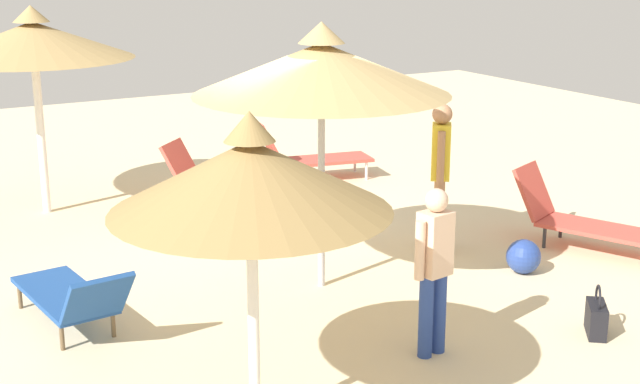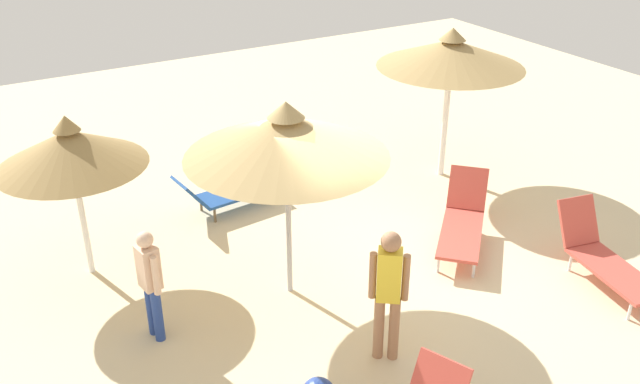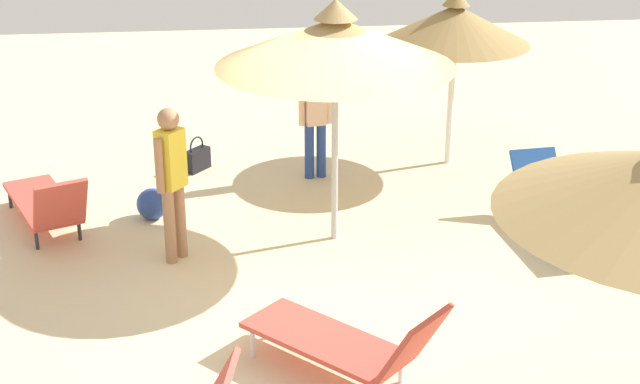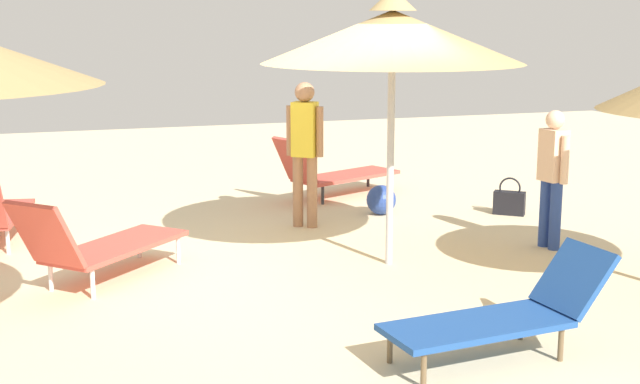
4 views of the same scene
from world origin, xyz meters
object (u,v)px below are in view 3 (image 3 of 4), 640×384
lounge_chair_back (557,206)px  parasol_umbrella_far_left (455,24)px  lounge_chair_near_right (47,203)px  lounge_chair_near_left (350,341)px  person_standing_front (315,116)px  handbag (197,159)px  beach_ball (152,204)px  person_standing_center (172,174)px  parasol_umbrella_edge (335,42)px

lounge_chair_back → parasol_umbrella_far_left: bearing=106.6°
lounge_chair_near_right → lounge_chair_near_left: 4.73m
lounge_chair_near_left → person_standing_front: size_ratio=1.16×
person_standing_front → handbag: (-1.62, 0.43, -0.71)m
person_standing_front → parasol_umbrella_far_left: bearing=10.6°
lounge_chair_near_left → beach_ball: lounge_chair_near_left is taller
lounge_chair_near_right → person_standing_front: (3.36, 1.43, 0.50)m
lounge_chair_near_left → person_standing_center: size_ratio=1.01×
parasol_umbrella_far_left → beach_ball: size_ratio=6.31×
parasol_umbrella_edge → lounge_chair_back: (2.65, -0.15, -2.01)m
parasol_umbrella_edge → lounge_chair_near_left: bearing=-94.2°
parasol_umbrella_edge → handbag: (-1.65, 2.40, -2.20)m
handbag → lounge_chair_near_left: bearing=-75.1°
handbag → parasol_umbrella_far_left: bearing=-1.1°
parasol_umbrella_edge → handbag: size_ratio=5.72×
parasol_umbrella_far_left → person_standing_front: 2.27m
person_standing_front → parasol_umbrella_edge: bearing=-89.2°
person_standing_front → person_standing_center: bearing=-128.0°
lounge_chair_near_right → lounge_chair_near_left: (3.18, -3.50, 0.03)m
person_standing_center → person_standing_front: 2.95m
lounge_chair_near_right → lounge_chair_back: 6.08m
person_standing_front → beach_ball: person_standing_front is taller
parasol_umbrella_edge → lounge_chair_near_left: 3.57m
parasol_umbrella_far_left → parasol_umbrella_edge: bearing=-129.5°
lounge_chair_back → person_standing_front: person_standing_front is taller
person_standing_front → lounge_chair_near_right: bearing=-156.9°
parasol_umbrella_edge → person_standing_front: 2.47m
parasol_umbrella_edge → handbag: 3.64m
lounge_chair_near_right → handbag: bearing=46.9°
lounge_chair_back → parasol_umbrella_edge: bearing=176.7°
lounge_chair_near_left → person_standing_center: person_standing_center is taller
lounge_chair_near_left → handbag: 5.56m
lounge_chair_back → person_standing_front: 3.45m
parasol_umbrella_edge → beach_ball: 3.18m
person_standing_front → lounge_chair_near_left: bearing=-92.2°
handbag → beach_ball: bearing=-108.3°
parasol_umbrella_edge → parasol_umbrella_far_left: 3.04m
parasol_umbrella_far_left → handbag: bearing=178.9°
lounge_chair_near_right → person_standing_front: bearing=23.1°
lounge_chair_back → beach_ball: bearing=168.9°
lounge_chair_near_left → lounge_chair_back: 4.03m
handbag → lounge_chair_near_right: bearing=-133.1°
parasol_umbrella_far_left → person_standing_front: bearing=-169.4°
person_standing_center → handbag: bearing=85.9°
parasol_umbrella_far_left → person_standing_front: size_ratio=1.59×
lounge_chair_near_left → person_standing_front: 4.96m
parasol_umbrella_far_left → lounge_chair_back: bearing=-73.4°
lounge_chair_near_right → person_standing_front: 3.69m
lounge_chair_near_left → lounge_chair_back: size_ratio=0.97×
parasol_umbrella_far_left → handbag: size_ratio=4.97×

